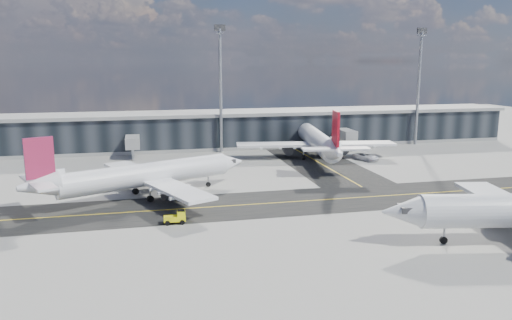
% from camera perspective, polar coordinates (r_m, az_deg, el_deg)
% --- Properties ---
extents(ground, '(300.00, 300.00, 0.00)m').
position_cam_1_polar(ground, '(70.99, 2.11, -5.86)').
color(ground, gray).
rests_on(ground, ground).
extents(taxiway_lanes, '(180.00, 63.00, 0.03)m').
position_cam_1_polar(taxiway_lanes, '(81.95, 2.82, -3.52)').
color(taxiway_lanes, black).
rests_on(taxiway_lanes, ground).
extents(terminal_concourse, '(152.00, 19.80, 8.80)m').
position_cam_1_polar(terminal_concourse, '(122.90, -4.48, 3.35)').
color(terminal_concourse, black).
rests_on(terminal_concourse, ground).
extents(floodlight_masts, '(102.50, 0.70, 28.90)m').
position_cam_1_polar(floodlight_masts, '(115.01, -4.08, 8.58)').
color(floodlight_masts, gray).
rests_on(floodlight_masts, ground).
extents(airliner_af, '(34.97, 30.20, 10.84)m').
position_cam_1_polar(airliner_af, '(78.81, -12.68, -1.71)').
color(airliner_af, white).
rests_on(airliner_af, ground).
extents(airliner_redtail, '(34.97, 40.85, 12.11)m').
position_cam_1_polar(airliner_redtail, '(108.06, 7.04, 2.17)').
color(airliner_redtail, white).
rests_on(airliner_redtail, ground).
extents(baggage_tug, '(2.88, 1.58, 1.76)m').
position_cam_1_polar(baggage_tug, '(66.24, -9.05, -6.46)').
color(baggage_tug, '#FFF90D').
rests_on(baggage_tug, ground).
extents(service_van, '(4.95, 6.54, 1.65)m').
position_cam_1_polar(service_van, '(109.23, 12.44, 0.39)').
color(service_van, white).
rests_on(service_van, ground).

